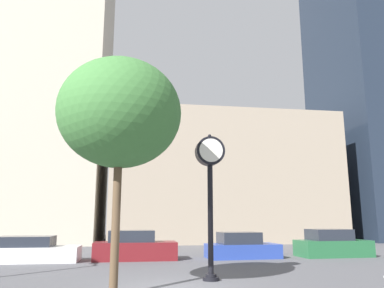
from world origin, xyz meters
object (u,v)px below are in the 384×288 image
at_px(car_white, 29,251).
at_px(car_blue, 241,247).
at_px(bare_tree, 120,114).
at_px(street_clock, 210,172).
at_px(car_maroon, 134,247).
at_px(car_green, 332,245).

distance_m(car_white, car_blue, 10.75).
bearing_deg(bare_tree, street_clock, 33.75).
relative_size(street_clock, car_maroon, 1.22).
height_order(street_clock, car_blue, street_clock).
height_order(car_maroon, car_green, car_green).
distance_m(street_clock, car_blue, 8.20).
bearing_deg(car_maroon, bare_tree, -94.26).
height_order(car_white, car_maroon, car_maroon).
relative_size(car_white, car_blue, 1.19).
relative_size(car_maroon, bare_tree, 0.61).
relative_size(car_white, car_maroon, 1.11).
height_order(car_white, car_green, car_green).
bearing_deg(car_white, bare_tree, -63.21).
bearing_deg(street_clock, car_maroon, 110.69).
bearing_deg(car_green, street_clock, -142.17).
xyz_separation_m(street_clock, car_blue, (3.07, 6.92, -3.14)).
bearing_deg(car_blue, street_clock, -117.32).
height_order(car_blue, car_green, car_green).
distance_m(street_clock, bare_tree, 4.07).
bearing_deg(street_clock, car_green, 39.94).
distance_m(car_white, car_maroon, 5.08).
relative_size(street_clock, car_blue, 1.30).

